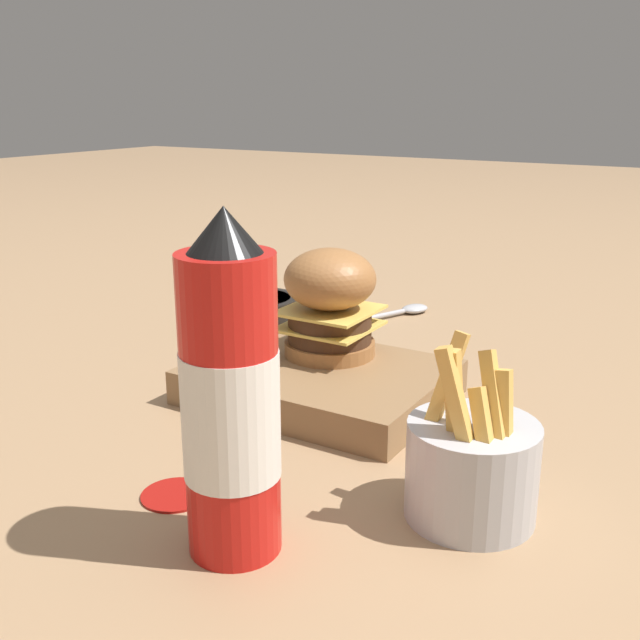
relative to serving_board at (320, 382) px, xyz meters
name	(u,v)px	position (x,y,z in m)	size (l,w,h in m)	color
ground_plane	(299,404)	(-0.01, -0.03, -0.02)	(6.00, 6.00, 0.00)	#9E7A56
serving_board	(320,382)	(0.00, 0.00, 0.00)	(0.25, 0.19, 0.04)	olive
burger	(326,301)	(-0.01, 0.04, 0.08)	(0.10, 0.10, 0.12)	#9E6638
ketchup_bottle	(230,401)	(0.09, -0.26, 0.09)	(0.07, 0.07, 0.24)	red
fries_basket	(471,467)	(0.22, -0.14, 0.02)	(0.10, 0.10, 0.14)	#B7B7BC
side_bowl	(257,312)	(-0.20, 0.16, 0.01)	(0.11, 0.11, 0.05)	black
spoon	(400,312)	(-0.06, 0.32, -0.01)	(0.09, 0.17, 0.01)	#B2B2B7
ketchup_puddle	(175,494)	(0.01, -0.23, -0.02)	(0.05, 0.05, 0.00)	#9E140F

